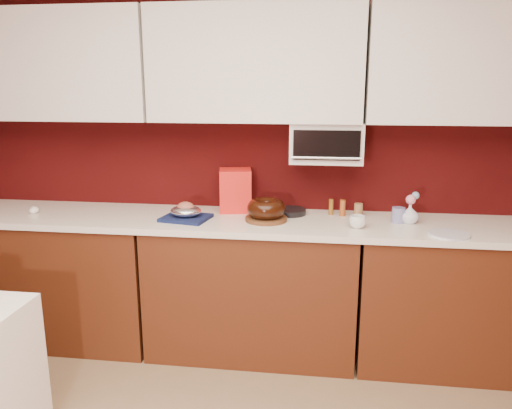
{
  "coord_description": "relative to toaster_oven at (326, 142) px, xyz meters",
  "views": [
    {
      "loc": [
        0.43,
        -1.08,
        1.73
      ],
      "look_at": [
        0.04,
        1.84,
        1.02
      ],
      "focal_mm": 35.0,
      "sensor_mm": 36.0,
      "label": 1
    }
  ],
  "objects": [
    {
      "name": "upper_cabinet_left",
      "position": [
        -1.78,
        -0.02,
        0.48
      ],
      "size": [
        1.31,
        0.33,
        0.7
      ],
      "primitive_type": "cube",
      "color": "white",
      "rests_on": "wall_back"
    },
    {
      "name": "foil_ham_nest",
      "position": [
        -0.86,
        -0.23,
        -0.42
      ],
      "size": [
        0.2,
        0.17,
        0.07
      ],
      "primitive_type": "ellipsoid",
      "rotation": [
        0.0,
        0.0,
        0.01
      ],
      "color": "white",
      "rests_on": "navy_towel"
    },
    {
      "name": "base_cabinet_right",
      "position": [
        0.88,
        -0.17,
        -0.95
      ],
      "size": [
        1.31,
        0.58,
        0.86
      ],
      "primitive_type": "cube",
      "color": "#512410",
      "rests_on": "floor"
    },
    {
      "name": "paper_cup",
      "position": [
        0.22,
        0.0,
        -0.43
      ],
      "size": [
        0.07,
        0.07,
        0.08
      ],
      "primitive_type": "cylinder",
      "rotation": [
        0.0,
        0.0,
        -0.35
      ],
      "color": "olive",
      "rests_on": "countertop"
    },
    {
      "name": "toaster_oven_handle",
      "position": [
        0.0,
        -0.18,
        -0.07
      ],
      "size": [
        0.42,
        0.02,
        0.02
      ],
      "primitive_type": "cylinder",
      "rotation": [
        0.0,
        1.57,
        0.0
      ],
      "color": "silver",
      "rests_on": "toaster_oven"
    },
    {
      "name": "roasted_ham",
      "position": [
        -0.86,
        -0.23,
        -0.4
      ],
      "size": [
        0.11,
        0.1,
        0.07
      ],
      "primitive_type": "ellipsoid",
      "rotation": [
        0.0,
        0.0,
        0.07
      ],
      "color": "#B26651",
      "rests_on": "foil_ham_nest"
    },
    {
      "name": "upper_cabinet_right",
      "position": [
        0.88,
        -0.02,
        0.48
      ],
      "size": [
        1.31,
        0.33,
        0.7
      ],
      "primitive_type": "cube",
      "color": "white",
      "rests_on": "wall_back"
    },
    {
      "name": "amber_bottle",
      "position": [
        0.12,
        -0.01,
        -0.42
      ],
      "size": [
        0.04,
        0.04,
        0.11
      ],
      "primitive_type": "cylinder",
      "rotation": [
        0.0,
        0.0,
        -0.02
      ],
      "color": "#99481B",
      "rests_on": "countertop"
    },
    {
      "name": "dark_pan",
      "position": [
        -0.22,
        -0.01,
        -0.46
      ],
      "size": [
        0.21,
        0.21,
        0.04
      ],
      "primitive_type": "cylinder",
      "rotation": [
        0.0,
        0.0,
        0.03
      ],
      "color": "black",
      "rests_on": "countertop"
    },
    {
      "name": "blue_jar",
      "position": [
        0.45,
        -0.13,
        -0.43
      ],
      "size": [
        0.09,
        0.09,
        0.1
      ],
      "primitive_type": "cylinder",
      "rotation": [
        0.0,
        0.0,
        -0.07
      ],
      "color": "navy",
      "rests_on": "countertop"
    },
    {
      "name": "egg_left",
      "position": [
        -1.9,
        -0.21,
        -0.45
      ],
      "size": [
        0.07,
        0.06,
        0.05
      ],
      "primitive_type": "ellipsoid",
      "rotation": [
        0.0,
        0.0,
        -0.17
      ],
      "color": "silver",
      "rests_on": "countertop"
    },
    {
      "name": "countertop",
      "position": [
        -0.45,
        -0.17,
        -0.49
      ],
      "size": [
        4.0,
        0.62,
        0.04
      ],
      "primitive_type": "cube",
      "color": "white",
      "rests_on": "base_cabinet_center"
    },
    {
      "name": "cake_base",
      "position": [
        -0.36,
        -0.19,
        -0.46
      ],
      "size": [
        0.34,
        0.34,
        0.02
      ],
      "primitive_type": "cylinder",
      "rotation": [
        0.0,
        0.0,
        0.35
      ],
      "color": "brown",
      "rests_on": "countertop"
    },
    {
      "name": "flower_vase",
      "position": [
        0.52,
        -0.13,
        -0.41
      ],
      "size": [
        0.11,
        0.11,
        0.13
      ],
      "primitive_type": "imported",
      "rotation": [
        0.0,
        0.0,
        -0.34
      ],
      "color": "silver",
      "rests_on": "countertop"
    },
    {
      "name": "upper_cabinet_center",
      "position": [
        -0.45,
        -0.02,
        0.48
      ],
      "size": [
        1.31,
        0.33,
        0.7
      ],
      "primitive_type": "cube",
      "color": "white",
      "rests_on": "wall_back"
    },
    {
      "name": "wall_back",
      "position": [
        -0.45,
        0.15,
        -0.12
      ],
      "size": [
        4.0,
        0.02,
        2.5
      ],
      "primitive_type": "cube",
      "color": "#3B0808",
      "rests_on": "floor"
    },
    {
      "name": "base_cabinet_left",
      "position": [
        -1.78,
        -0.17,
        -0.95
      ],
      "size": [
        1.31,
        0.58,
        0.86
      ],
      "primitive_type": "cube",
      "color": "#512410",
      "rests_on": "floor"
    },
    {
      "name": "navy_towel",
      "position": [
        -0.86,
        -0.23,
        -0.46
      ],
      "size": [
        0.32,
        0.28,
        0.02
      ],
      "primitive_type": "cube",
      "rotation": [
        0.0,
        0.0,
        -0.18
      ],
      "color": "#131D47",
      "rests_on": "countertop"
    },
    {
      "name": "toaster_oven_door",
      "position": [
        0.0,
        -0.16,
        0.0
      ],
      "size": [
        0.4,
        0.02,
        0.18
      ],
      "primitive_type": "cube",
      "color": "black",
      "rests_on": "toaster_oven"
    },
    {
      "name": "pandoro_box",
      "position": [
        -0.59,
        0.03,
        -0.33
      ],
      "size": [
        0.24,
        0.22,
        0.28
      ],
      "primitive_type": "cube",
      "rotation": [
        0.0,
        0.0,
        0.18
      ],
      "color": "red",
      "rests_on": "countertop"
    },
    {
      "name": "china_plate",
      "position": [
        0.7,
        -0.36,
        -0.47
      ],
      "size": [
        0.28,
        0.28,
        0.01
      ],
      "primitive_type": "cylinder",
      "rotation": [
        0.0,
        0.0,
        0.26
      ],
      "color": "white",
      "rests_on": "countertop"
    },
    {
      "name": "toaster_oven",
      "position": [
        0.0,
        0.0,
        0.0
      ],
      "size": [
        0.45,
        0.3,
        0.25
      ],
      "primitive_type": "cube",
      "color": "white",
      "rests_on": "upper_cabinet_center"
    },
    {
      "name": "egg_right",
      "position": [
        -1.9,
        -0.23,
        -0.46
      ],
      "size": [
        0.06,
        0.05,
        0.04
      ],
      "primitive_type": "ellipsoid",
      "rotation": [
        0.0,
        0.0,
        -0.36
      ],
      "color": "white",
      "rests_on": "countertop"
    },
    {
      "name": "coffee_mug",
      "position": [
        0.2,
        -0.29,
        -0.43
      ],
      "size": [
        0.11,
        0.11,
        0.09
      ],
      "primitive_type": "imported",
      "rotation": [
        0.0,
        0.0,
        0.37
      ],
      "color": "white",
      "rests_on": "countertop"
    },
    {
      "name": "amber_bottle_tall",
      "position": [
        0.04,
        0.01,
        -0.42
      ],
      "size": [
        0.04,
        0.04,
        0.1
      ],
      "primitive_type": "cylinder",
      "rotation": [
        0.0,
        0.0,
        -0.34
      ],
      "color": "brown",
      "rests_on": "countertop"
    },
    {
      "name": "flower_blue",
      "position": [
        0.55,
        -0.11,
        -0.3
      ],
      "size": [
        0.05,
        0.05,
        0.05
      ],
      "primitive_type": "sphere",
      "color": "#7EA5C9",
      "rests_on": "flower_vase"
    },
    {
      "name": "bundt_cake",
      "position": [
        -0.36,
        -0.19,
        -0.39
      ],
      "size": [
        0.26,
        0.26,
        0.1
      ],
      "primitive_type": "torus",
      "rotation": [
        0.0,
        0.0,
        0.08
      ],
      "color": "black",
      "rests_on": "cake_base"
    },
    {
      "name": "base_cabinet_center",
      "position": [
        -0.45,
        -0.17,
        -0.95
      ],
      "size": [
        1.31,
        0.58,
        0.86
      ],
      "primitive_type": "cube",
      "color": "#512410",
      "rests_on": "floor"
    },
    {
      "name": "flower_pink",
      "position": [
        0.52,
        -0.13,
        -0.33
      ],
      "size": [
        0.06,
        0.06,
        0.06
      ],
      "primitive_type": "sphere",
      "color": "pink",
      "rests_on": "flower_vase"
    }
  ]
}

